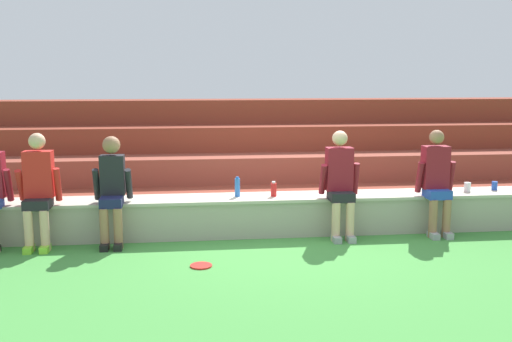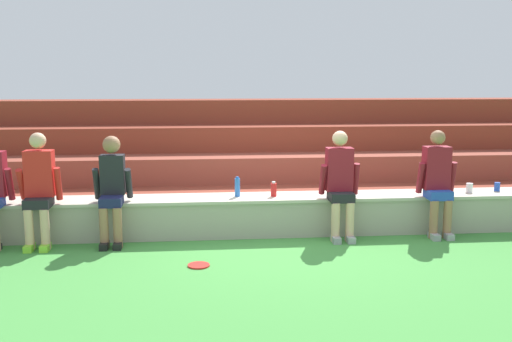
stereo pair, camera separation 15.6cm
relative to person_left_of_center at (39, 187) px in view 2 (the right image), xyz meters
The scene contains 12 objects.
ground_plane 3.18m from the person_left_of_center, ahead, with size 80.00×80.00×0.00m, color #428E3D.
stone_seating_wall 3.14m from the person_left_of_center, ahead, with size 9.66×0.60×0.52m.
brick_bleachers 4.07m from the person_left_of_center, 40.61° to the left, with size 11.09×2.78×1.69m.
person_left_of_center is the anchor object (origin of this frame).
person_center 0.89m from the person_left_of_center, ahead, with size 0.48×0.58×1.37m.
person_right_of_center 3.82m from the person_left_of_center, ahead, with size 0.52×0.50×1.41m.
person_far_right 5.14m from the person_left_of_center, ahead, with size 0.52×0.47×1.41m.
water_bottle_center_gap 2.52m from the person_left_of_center, ahead, with size 0.07×0.07×0.27m.
water_bottle_near_left 3.00m from the person_left_of_center, ahead, with size 0.08×0.08×0.20m.
plastic_cup_middle 5.73m from the person_left_of_center, ahead, with size 0.09×0.09×0.13m, color white.
plastic_cup_left_end 6.17m from the person_left_of_center, ahead, with size 0.08×0.08×0.12m, color blue.
frisbee 2.33m from the person_left_of_center, 26.89° to the right, with size 0.25×0.25×0.02m, color red.
Camera 2 is at (-1.07, -7.36, 2.14)m, focal length 40.84 mm.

